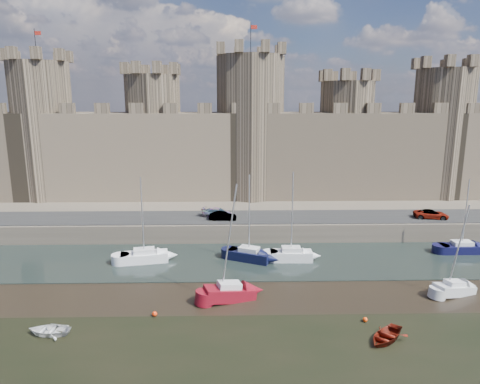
{
  "coord_description": "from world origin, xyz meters",
  "views": [
    {
      "loc": [
        -1.28,
        -23.49,
        18.7
      ],
      "look_at": [
        -0.28,
        22.0,
        8.77
      ],
      "focal_mm": 32.0,
      "sensor_mm": 36.0,
      "label": 1
    }
  ],
  "objects_px": {
    "car_1": "(223,216)",
    "sailboat_2": "(291,254)",
    "car_3": "(431,214)",
    "sailboat_5": "(454,288)",
    "car_2": "(218,213)",
    "sailboat_0": "(144,256)",
    "sailboat_4": "(230,292)",
    "sailboat_1": "(249,254)",
    "sailboat_3": "(462,247)"
  },
  "relations": [
    {
      "from": "car_3",
      "to": "sailboat_2",
      "type": "height_order",
      "value": "sailboat_2"
    },
    {
      "from": "sailboat_1",
      "to": "sailboat_4",
      "type": "xyz_separation_m",
      "value": [
        -2.28,
        -9.99,
        0.0
      ]
    },
    {
      "from": "car_1",
      "to": "sailboat_1",
      "type": "xyz_separation_m",
      "value": [
        3.22,
        -8.56,
        -2.3
      ]
    },
    {
      "from": "sailboat_3",
      "to": "car_2",
      "type": "bearing_deg",
      "value": 164.56
    },
    {
      "from": "car_1",
      "to": "sailboat_0",
      "type": "distance_m",
      "value": 12.8
    },
    {
      "from": "sailboat_0",
      "to": "car_2",
      "type": "bearing_deg",
      "value": 40.4
    },
    {
      "from": "sailboat_2",
      "to": "sailboat_5",
      "type": "relative_size",
      "value": 1.17
    },
    {
      "from": "sailboat_0",
      "to": "sailboat_2",
      "type": "relative_size",
      "value": 0.95
    },
    {
      "from": "sailboat_0",
      "to": "sailboat_2",
      "type": "bearing_deg",
      "value": -10.75
    },
    {
      "from": "sailboat_0",
      "to": "sailboat_1",
      "type": "height_order",
      "value": "sailboat_1"
    },
    {
      "from": "car_3",
      "to": "sailboat_1",
      "type": "xyz_separation_m",
      "value": [
        -25.52,
        -8.77,
        -2.33
      ]
    },
    {
      "from": "sailboat_4",
      "to": "sailboat_5",
      "type": "height_order",
      "value": "sailboat_4"
    },
    {
      "from": "car_2",
      "to": "sailboat_4",
      "type": "height_order",
      "value": "sailboat_4"
    },
    {
      "from": "car_3",
      "to": "sailboat_5",
      "type": "xyz_separation_m",
      "value": [
        -5.9,
        -18.08,
        -2.46
      ]
    },
    {
      "from": "car_1",
      "to": "sailboat_3",
      "type": "xyz_separation_m",
      "value": [
        29.65,
        -6.53,
        -2.38
      ]
    },
    {
      "from": "car_1",
      "to": "sailboat_3",
      "type": "bearing_deg",
      "value": -99.38
    },
    {
      "from": "sailboat_2",
      "to": "sailboat_3",
      "type": "bearing_deg",
      "value": 7.8
    },
    {
      "from": "car_2",
      "to": "sailboat_5",
      "type": "relative_size",
      "value": 0.49
    },
    {
      "from": "car_3",
      "to": "sailboat_3",
      "type": "relative_size",
      "value": 0.5
    },
    {
      "from": "sailboat_2",
      "to": "sailboat_3",
      "type": "relative_size",
      "value": 1.15
    },
    {
      "from": "car_2",
      "to": "sailboat_5",
      "type": "distance_m",
      "value": 30.63
    },
    {
      "from": "car_1",
      "to": "sailboat_1",
      "type": "bearing_deg",
      "value": -156.36
    },
    {
      "from": "car_3",
      "to": "sailboat_4",
      "type": "relative_size",
      "value": 0.4
    },
    {
      "from": "car_3",
      "to": "sailboat_2",
      "type": "distance_m",
      "value": 22.58
    },
    {
      "from": "sailboat_3",
      "to": "sailboat_4",
      "type": "bearing_deg",
      "value": -157.74
    },
    {
      "from": "sailboat_1",
      "to": "sailboat_5",
      "type": "xyz_separation_m",
      "value": [
        19.62,
        -9.31,
        -0.14
      ]
    },
    {
      "from": "sailboat_0",
      "to": "sailboat_1",
      "type": "distance_m",
      "value": 12.25
    },
    {
      "from": "sailboat_0",
      "to": "sailboat_2",
      "type": "height_order",
      "value": "sailboat_2"
    },
    {
      "from": "sailboat_1",
      "to": "sailboat_2",
      "type": "distance_m",
      "value": 4.94
    },
    {
      "from": "sailboat_4",
      "to": "sailboat_0",
      "type": "bearing_deg",
      "value": 117.31
    },
    {
      "from": "car_2",
      "to": "sailboat_0",
      "type": "height_order",
      "value": "sailboat_0"
    },
    {
      "from": "sailboat_0",
      "to": "car_1",
      "type": "bearing_deg",
      "value": 33.41
    },
    {
      "from": "sailboat_0",
      "to": "sailboat_5",
      "type": "height_order",
      "value": "sailboat_0"
    },
    {
      "from": "car_3",
      "to": "sailboat_5",
      "type": "distance_m",
      "value": 19.18
    },
    {
      "from": "car_3",
      "to": "sailboat_4",
      "type": "distance_m",
      "value": 33.62
    },
    {
      "from": "sailboat_4",
      "to": "sailboat_3",
      "type": "bearing_deg",
      "value": 4.48
    },
    {
      "from": "sailboat_1",
      "to": "sailboat_5",
      "type": "relative_size",
      "value": 1.13
    },
    {
      "from": "sailboat_0",
      "to": "sailboat_4",
      "type": "relative_size",
      "value": 0.89
    },
    {
      "from": "car_2",
      "to": "sailboat_0",
      "type": "bearing_deg",
      "value": 154.11
    },
    {
      "from": "sailboat_1",
      "to": "sailboat_3",
      "type": "relative_size",
      "value": 1.11
    },
    {
      "from": "sailboat_2",
      "to": "car_2",
      "type": "bearing_deg",
      "value": 132.33
    },
    {
      "from": "sailboat_3",
      "to": "sailboat_4",
      "type": "height_order",
      "value": "sailboat_4"
    },
    {
      "from": "car_1",
      "to": "car_2",
      "type": "distance_m",
      "value": 1.73
    },
    {
      "from": "car_1",
      "to": "sailboat_5",
      "type": "xyz_separation_m",
      "value": [
        22.84,
        -17.87,
        -2.44
      ]
    },
    {
      "from": "sailboat_0",
      "to": "sailboat_5",
      "type": "relative_size",
      "value": 1.11
    },
    {
      "from": "car_1",
      "to": "sailboat_2",
      "type": "relative_size",
      "value": 0.35
    },
    {
      "from": "sailboat_1",
      "to": "sailboat_4",
      "type": "relative_size",
      "value": 0.91
    },
    {
      "from": "car_2",
      "to": "sailboat_5",
      "type": "xyz_separation_m",
      "value": [
        23.53,
        -19.45,
        -2.48
      ]
    },
    {
      "from": "car_2",
      "to": "sailboat_0",
      "type": "distance_m",
      "value": 13.51
    },
    {
      "from": "car_3",
      "to": "sailboat_4",
      "type": "xyz_separation_m",
      "value": [
        -27.79,
        -18.77,
        -2.32
      ]
    }
  ]
}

